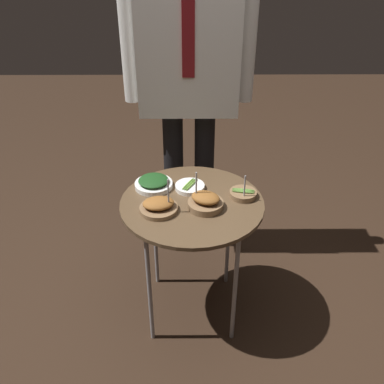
{
  "coord_description": "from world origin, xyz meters",
  "views": [
    {
      "loc": [
        -0.01,
        -1.57,
        1.72
      ],
      "look_at": [
        0.0,
        0.0,
        0.72
      ],
      "focal_mm": 40.0,
      "sensor_mm": 36.0,
      "label": 1
    }
  ],
  "objects_px": {
    "bowl_spinach_far_rim": "(154,183)",
    "serving_cart": "(192,211)",
    "bowl_asparagus_mid_right": "(190,187)",
    "bowl_roast_near_rim": "(159,206)",
    "waiter_figure": "(188,63)",
    "bowl_roast_front_center": "(205,202)",
    "bowl_asparagus_center": "(243,194)"
  },
  "relations": [
    {
      "from": "bowl_roast_near_rim",
      "to": "bowl_asparagus_center",
      "type": "bearing_deg",
      "value": 16.36
    },
    {
      "from": "bowl_roast_front_center",
      "to": "waiter_figure",
      "type": "bearing_deg",
      "value": 96.86
    },
    {
      "from": "bowl_roast_front_center",
      "to": "bowl_asparagus_center",
      "type": "bearing_deg",
      "value": 26.74
    },
    {
      "from": "bowl_roast_front_center",
      "to": "waiter_figure",
      "type": "relative_size",
      "value": 0.09
    },
    {
      "from": "bowl_asparagus_mid_right",
      "to": "bowl_roast_near_rim",
      "type": "bearing_deg",
      "value": -127.38
    },
    {
      "from": "waiter_figure",
      "to": "serving_cart",
      "type": "bearing_deg",
      "value": -88.55
    },
    {
      "from": "bowl_asparagus_center",
      "to": "bowl_asparagus_mid_right",
      "type": "bearing_deg",
      "value": 164.7
    },
    {
      "from": "bowl_asparagus_mid_right",
      "to": "waiter_figure",
      "type": "relative_size",
      "value": 0.08
    },
    {
      "from": "bowl_roast_front_center",
      "to": "bowl_roast_near_rim",
      "type": "height_order",
      "value": "bowl_roast_front_center"
    },
    {
      "from": "bowl_asparagus_mid_right",
      "to": "bowl_spinach_far_rim",
      "type": "height_order",
      "value": "bowl_spinach_far_rim"
    },
    {
      "from": "serving_cart",
      "to": "bowl_asparagus_center",
      "type": "distance_m",
      "value": 0.24
    },
    {
      "from": "bowl_asparagus_mid_right",
      "to": "bowl_asparagus_center",
      "type": "distance_m",
      "value": 0.25
    },
    {
      "from": "bowl_roast_near_rim",
      "to": "waiter_figure",
      "type": "distance_m",
      "value": 0.77
    },
    {
      "from": "bowl_asparagus_center",
      "to": "bowl_roast_near_rim",
      "type": "bearing_deg",
      "value": -163.64
    },
    {
      "from": "bowl_spinach_far_rim",
      "to": "bowl_asparagus_center",
      "type": "xyz_separation_m",
      "value": [
        0.41,
        -0.08,
        -0.01
      ]
    },
    {
      "from": "bowl_asparagus_mid_right",
      "to": "bowl_spinach_far_rim",
      "type": "distance_m",
      "value": 0.17
    },
    {
      "from": "bowl_roast_front_center",
      "to": "bowl_roast_near_rim",
      "type": "bearing_deg",
      "value": -173.57
    },
    {
      "from": "bowl_spinach_far_rim",
      "to": "waiter_figure",
      "type": "bearing_deg",
      "value": 68.88
    },
    {
      "from": "bowl_roast_front_center",
      "to": "bowl_spinach_far_rim",
      "type": "relative_size",
      "value": 0.95
    },
    {
      "from": "bowl_asparagus_mid_right",
      "to": "serving_cart",
      "type": "bearing_deg",
      "value": -85.08
    },
    {
      "from": "bowl_asparagus_mid_right",
      "to": "waiter_figure",
      "type": "distance_m",
      "value": 0.63
    },
    {
      "from": "serving_cart",
      "to": "bowl_roast_front_center",
      "type": "relative_size",
      "value": 4.0
    },
    {
      "from": "bowl_roast_near_rim",
      "to": "serving_cart",
      "type": "bearing_deg",
      "value": 25.88
    },
    {
      "from": "bowl_spinach_far_rim",
      "to": "serving_cart",
      "type": "bearing_deg",
      "value": -34.96
    },
    {
      "from": "bowl_roast_front_center",
      "to": "bowl_asparagus_center",
      "type": "relative_size",
      "value": 1.32
    },
    {
      "from": "bowl_roast_near_rim",
      "to": "bowl_asparagus_center",
      "type": "relative_size",
      "value": 1.3
    },
    {
      "from": "serving_cart",
      "to": "bowl_asparagus_mid_right",
      "type": "xyz_separation_m",
      "value": [
        -0.01,
        0.11,
        0.06
      ]
    },
    {
      "from": "bowl_roast_front_center",
      "to": "bowl_asparagus_center",
      "type": "distance_m",
      "value": 0.19
    },
    {
      "from": "bowl_asparagus_mid_right",
      "to": "waiter_figure",
      "type": "xyz_separation_m",
      "value": [
        -0.0,
        0.44,
        0.45
      ]
    },
    {
      "from": "bowl_roast_near_rim",
      "to": "bowl_asparagus_mid_right",
      "type": "bearing_deg",
      "value": 52.62
    },
    {
      "from": "bowl_asparagus_mid_right",
      "to": "bowl_roast_front_center",
      "type": "bearing_deg",
      "value": -66.32
    },
    {
      "from": "serving_cart",
      "to": "bowl_roast_near_rim",
      "type": "xyz_separation_m",
      "value": [
        -0.14,
        -0.07,
        0.07
      ]
    }
  ]
}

